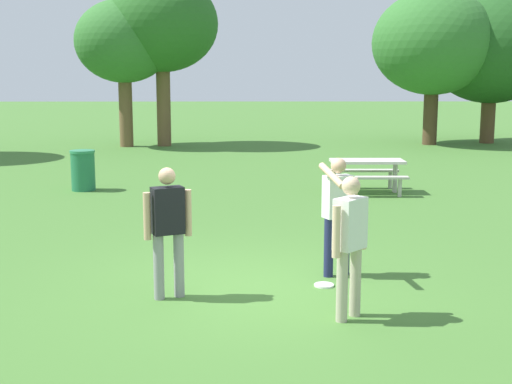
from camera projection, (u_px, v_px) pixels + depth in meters
The scene contains 11 objects.
ground_plane at pixel (247, 288), 9.15m from camera, with size 120.00×120.00×0.00m, color #447530.
person_thrower at pixel (168, 224), 8.59m from camera, with size 0.57×0.35×1.64m.
person_catcher at pixel (338, 207), 9.53m from camera, with size 0.57×0.81×1.64m.
person_bystander at pixel (350, 238), 7.85m from camera, with size 0.45×0.47×1.64m.
frisbee at pixel (324, 285), 9.21m from camera, with size 0.26×0.26×0.03m, color white.
picnic_table_near at pixel (367, 169), 16.32m from camera, with size 1.72×1.44×0.77m.
trash_can_beside_table at pixel (83, 170), 16.64m from camera, with size 0.59×0.59×0.96m.
tree_broad_center at pixel (124, 42), 26.00m from camera, with size 3.62×3.62×5.47m.
tree_far_right at pixel (162, 25), 26.15m from camera, with size 4.21×4.21×6.36m.
tree_slender_mid at pixel (433, 43), 26.72m from camera, with size 4.67×4.67×5.89m.
tree_back_left at pixel (492, 49), 27.37m from camera, with size 4.99×4.99×5.82m.
Camera 1 is at (0.01, -8.81, 2.77)m, focal length 49.18 mm.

